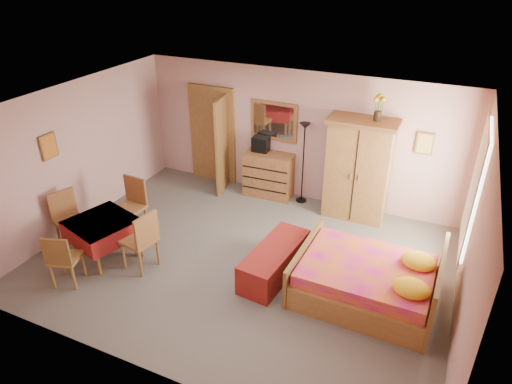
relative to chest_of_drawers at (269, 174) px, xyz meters
The scene contains 23 objects.
floor 2.38m from the chest_of_drawers, 77.39° to the right, with size 6.50×6.50×0.00m, color slate.
ceiling 3.16m from the chest_of_drawers, 77.39° to the right, with size 6.50×6.50×0.00m, color brown.
wall_back 1.00m from the chest_of_drawers, 23.80° to the left, with size 6.50×0.10×2.60m, color #CA9993.
wall_front 4.87m from the chest_of_drawers, 83.92° to the right, with size 6.50×0.10×2.60m, color #CA9993.
wall_left 3.66m from the chest_of_drawers, 140.30° to the right, with size 0.10×5.00×2.60m, color #CA9993.
wall_right 4.47m from the chest_of_drawers, 31.19° to the right, with size 0.10×5.00×2.60m, color #CA9993.
doorway 1.51m from the chest_of_drawers, behind, with size 1.06×0.12×2.15m, color #9E6B35.
window 4.00m from the chest_of_drawers, 16.13° to the right, with size 0.08×1.40×1.95m, color white.
picture_left 4.14m from the chest_of_drawers, 133.31° to the right, with size 0.04×0.32×0.42m, color orange.
picture_back 3.06m from the chest_of_drawers, ahead, with size 0.30×0.04×0.40m, color #D8BF59.
chest_of_drawers is the anchor object (origin of this frame).
wall_mirror 1.11m from the chest_of_drawers, 90.00° to the left, with size 1.00×0.05×0.79m, color silver.
stereo 0.65m from the chest_of_drawers, 166.39° to the left, with size 0.33×0.24×0.31m, color black.
floor_lamp 0.80m from the chest_of_drawers, ahead, with size 0.21×0.21×1.67m, color black.
wardrobe 1.89m from the chest_of_drawers, ahead, with size 1.23×0.64×1.94m, color #A57037.
sunflower_vase 2.66m from the chest_of_drawers, ahead, with size 0.19×0.19×0.47m, color gold.
bed 3.44m from the chest_of_drawers, 42.76° to the right, with size 2.00×1.57×0.93m, color #CD1486.
bench 2.65m from the chest_of_drawers, 64.91° to the right, with size 0.55×1.47×0.49m, color maroon.
dining_table 3.52m from the chest_of_drawers, 117.24° to the right, with size 0.95×0.95×0.70m, color maroon.
chair_south 4.23m from the chest_of_drawers, 113.36° to the right, with size 0.41×0.41×0.91m, color #AA7C39.
chair_north 2.89m from the chest_of_drawers, 125.45° to the right, with size 0.47×0.47×1.03m, color #986333.
chair_west 3.88m from the chest_of_drawers, 126.85° to the right, with size 0.45×0.45×0.99m, color #905C30.
chair_east 3.23m from the chest_of_drawers, 106.28° to the right, with size 0.47×0.47×1.03m, color #A56F38.
Camera 1 is at (2.74, -5.50, 4.55)m, focal length 32.00 mm.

